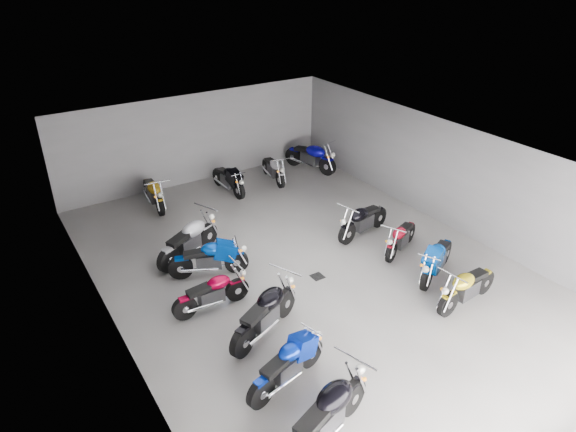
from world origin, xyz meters
The scene contains 20 objects.
ground centered at (0.00, 0.00, 0.00)m, with size 14.00×14.00×0.00m, color #9D9A95.
wall_back centered at (0.00, 7.00, 1.60)m, with size 10.00×0.10×3.20m, color slate.
wall_left centered at (-5.00, 0.00, 1.60)m, with size 0.10×14.00×3.20m, color slate.
wall_right centered at (5.00, 0.00, 1.60)m, with size 0.10×14.00×3.20m, color slate.
ceiling centered at (0.00, 0.00, 3.22)m, with size 10.00×14.00×0.04m, color black.
drain_grate centered at (0.00, -0.50, 0.01)m, with size 0.32×0.32×0.01m, color black.
motorcycle_left_a centered at (-2.78, -4.63, 0.56)m, with size 2.28×0.82×1.03m.
motorcycle_left_b centered at (-2.65, -3.19, 0.49)m, with size 2.02×0.67×0.90m.
motorcycle_left_c centered at (-2.25, -1.68, 0.55)m, with size 2.15×1.07×1.00m.
motorcycle_left_d centered at (-2.86, -0.24, 0.46)m, with size 1.93×0.37×0.85m.
motorcycle_left_e centered at (-2.31, 1.09, 0.50)m, with size 1.99×0.87×0.92m.
motorcycle_left_f centered at (-2.41, 2.18, 0.54)m, with size 2.12×1.07×0.99m.
motorcycle_right_b centered at (2.30, -3.34, 0.50)m, with size 2.08×0.46×0.91m.
motorcycle_right_c centered at (2.60, -2.11, 0.51)m, with size 1.98×1.02×0.93m.
motorcycle_right_d centered at (2.69, -0.71, 0.45)m, with size 1.78×0.89×0.83m.
motorcycle_right_e centered at (2.39, 0.58, 0.51)m, with size 2.10×0.60×0.93m.
motorcycle_back_b centered at (-2.16, 5.75, 0.51)m, with size 0.46×2.13×0.93m.
motorcycle_back_d centered at (0.44, 5.45, 0.49)m, with size 0.43×2.05×0.90m.
motorcycle_back_e centered at (2.26, 5.45, 0.48)m, with size 0.51×1.97×0.87m.
motorcycle_back_f centered at (3.99, 5.55, 0.56)m, with size 0.89×2.24×1.02m.
Camera 1 is at (-6.64, -9.46, 7.62)m, focal length 32.00 mm.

